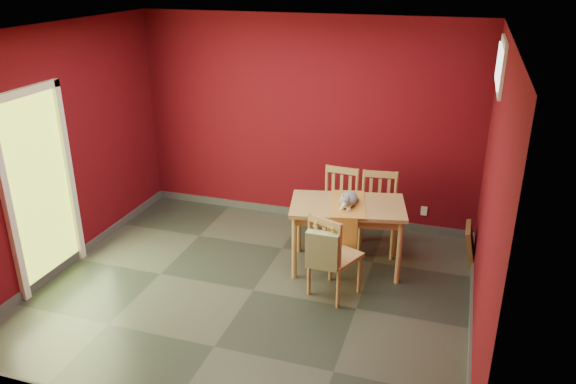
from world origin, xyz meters
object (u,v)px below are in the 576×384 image
(tote_bag, at_px, (322,250))
(picture_frame, at_px, (470,244))
(chair_near, at_px, (332,255))
(cat, at_px, (349,197))
(dining_table, at_px, (347,212))
(chair_far_left, at_px, (337,207))
(chair_far_right, at_px, (378,212))

(tote_bag, bearing_deg, picture_frame, 44.83)
(chair_near, height_order, cat, cat)
(chair_near, relative_size, picture_frame, 2.13)
(tote_bag, bearing_deg, dining_table, 85.31)
(chair_far_left, height_order, tote_bag, chair_far_left)
(chair_far_left, relative_size, picture_frame, 2.17)
(dining_table, bearing_deg, chair_far_right, 64.06)
(chair_near, height_order, tote_bag, chair_near)
(tote_bag, distance_m, picture_frame, 2.05)
(chair_far_right, relative_size, cat, 2.42)
(chair_far_left, distance_m, chair_far_right, 0.50)
(chair_far_right, distance_m, picture_frame, 1.13)
(picture_frame, bearing_deg, cat, -156.37)
(dining_table, xyz_separation_m, picture_frame, (1.36, 0.57, -0.47))
(chair_far_right, bearing_deg, chair_far_left, -178.85)
(chair_near, relative_size, tote_bag, 2.06)
(dining_table, bearing_deg, picture_frame, 22.77)
(chair_near, relative_size, cat, 2.37)
(dining_table, height_order, chair_far_left, chair_far_left)
(cat, bearing_deg, picture_frame, 16.53)
(chair_near, bearing_deg, picture_frame, 41.36)
(chair_far_right, bearing_deg, cat, -114.26)
(chair_far_right, bearing_deg, dining_table, -115.94)
(chair_far_left, distance_m, cat, 0.72)
(chair_far_left, xyz_separation_m, cat, (0.24, -0.55, 0.39))
(chair_far_right, distance_m, chair_near, 1.21)
(chair_far_left, relative_size, cat, 2.43)
(dining_table, distance_m, cat, 0.20)
(chair_near, bearing_deg, dining_table, 88.87)
(dining_table, bearing_deg, chair_near, -91.13)
(picture_frame, bearing_deg, chair_near, -138.64)
(chair_near, bearing_deg, cat, 87.84)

